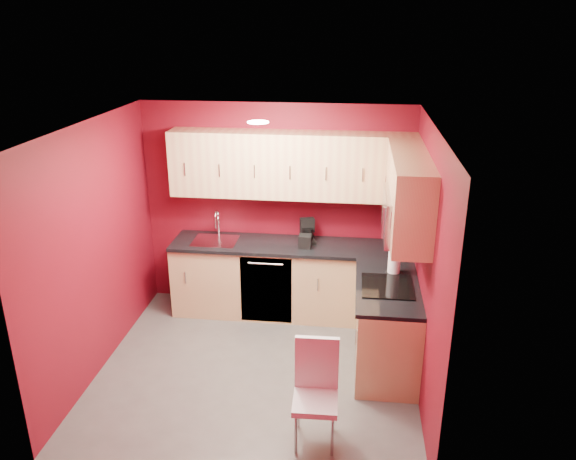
% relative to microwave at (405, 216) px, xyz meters
% --- Properties ---
extents(floor, '(3.20, 3.20, 0.00)m').
position_rel_microwave_xyz_m(floor, '(-1.39, -0.20, -1.66)').
color(floor, '#514E4C').
rests_on(floor, ground).
extents(ceiling, '(3.20, 3.20, 0.00)m').
position_rel_microwave_xyz_m(ceiling, '(-1.39, -0.20, 0.84)').
color(ceiling, white).
rests_on(ceiling, wall_back).
extents(wall_back, '(3.20, 0.00, 3.20)m').
position_rel_microwave_xyz_m(wall_back, '(-1.39, 1.30, -0.41)').
color(wall_back, maroon).
rests_on(wall_back, floor).
extents(wall_front, '(3.20, 0.00, 3.20)m').
position_rel_microwave_xyz_m(wall_front, '(-1.39, -1.70, -0.41)').
color(wall_front, maroon).
rests_on(wall_front, floor).
extents(wall_left, '(0.00, 3.00, 3.00)m').
position_rel_microwave_xyz_m(wall_left, '(-2.99, -0.20, -0.41)').
color(wall_left, maroon).
rests_on(wall_left, floor).
extents(wall_right, '(0.00, 3.00, 3.00)m').
position_rel_microwave_xyz_m(wall_right, '(0.21, -0.20, -0.41)').
color(wall_right, maroon).
rests_on(wall_right, floor).
extents(base_cabinets_back, '(2.80, 0.60, 0.87)m').
position_rel_microwave_xyz_m(base_cabinets_back, '(-1.19, 1.00, -1.22)').
color(base_cabinets_back, tan).
rests_on(base_cabinets_back, floor).
extents(base_cabinets_right, '(0.60, 1.30, 0.87)m').
position_rel_microwave_xyz_m(base_cabinets_right, '(-0.09, 0.05, -1.22)').
color(base_cabinets_right, tan).
rests_on(base_cabinets_right, floor).
extents(countertop_back, '(2.80, 0.63, 0.04)m').
position_rel_microwave_xyz_m(countertop_back, '(-1.19, 0.99, -0.77)').
color(countertop_back, black).
rests_on(countertop_back, base_cabinets_back).
extents(countertop_right, '(0.63, 1.27, 0.04)m').
position_rel_microwave_xyz_m(countertop_right, '(-0.11, 0.04, -0.77)').
color(countertop_right, black).
rests_on(countertop_right, base_cabinets_right).
extents(upper_cabinets_back, '(2.80, 0.35, 0.75)m').
position_rel_microwave_xyz_m(upper_cabinets_back, '(-1.19, 1.13, 0.17)').
color(upper_cabinets_back, '#DCB77C').
rests_on(upper_cabinets_back, wall_back).
extents(upper_cabinets_right, '(0.35, 1.55, 0.75)m').
position_rel_microwave_xyz_m(upper_cabinets_right, '(0.03, 0.24, 0.23)').
color(upper_cabinets_right, '#DCB77C').
rests_on(upper_cabinets_right, wall_right).
extents(microwave, '(0.42, 0.76, 0.42)m').
position_rel_microwave_xyz_m(microwave, '(0.00, 0.00, 0.00)').
color(microwave, silver).
rests_on(microwave, upper_cabinets_right).
extents(cooktop, '(0.50, 0.55, 0.01)m').
position_rel_microwave_xyz_m(cooktop, '(-0.11, 0.00, -0.74)').
color(cooktop, black).
rests_on(cooktop, countertop_right).
extents(sink, '(0.52, 0.42, 0.35)m').
position_rel_microwave_xyz_m(sink, '(-2.09, 1.00, -0.72)').
color(sink, silver).
rests_on(sink, countertop_back).
extents(dishwasher_front, '(0.60, 0.02, 0.82)m').
position_rel_microwave_xyz_m(dishwasher_front, '(-1.44, 0.71, -1.22)').
color(dishwasher_front, black).
rests_on(dishwasher_front, base_cabinets_back).
extents(downlight, '(0.20, 0.20, 0.01)m').
position_rel_microwave_xyz_m(downlight, '(-1.39, 0.10, 0.82)').
color(downlight, white).
rests_on(downlight, ceiling).
extents(coffee_maker, '(0.22, 0.26, 0.28)m').
position_rel_microwave_xyz_m(coffee_maker, '(-0.99, 1.08, -0.61)').
color(coffee_maker, black).
rests_on(coffee_maker, countertop_back).
extents(napkin_holder, '(0.14, 0.14, 0.15)m').
position_rel_microwave_xyz_m(napkin_holder, '(-1.01, 0.91, -0.67)').
color(napkin_holder, black).
rests_on(napkin_holder, countertop_back).
extents(paper_towel, '(0.17, 0.17, 0.30)m').
position_rel_microwave_xyz_m(paper_towel, '(-0.04, 0.33, -0.60)').
color(paper_towel, white).
rests_on(paper_towel, countertop_right).
extents(dining_chair, '(0.38, 0.40, 0.92)m').
position_rel_microwave_xyz_m(dining_chair, '(-0.73, -1.20, -1.20)').
color(dining_chair, silver).
rests_on(dining_chair, floor).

